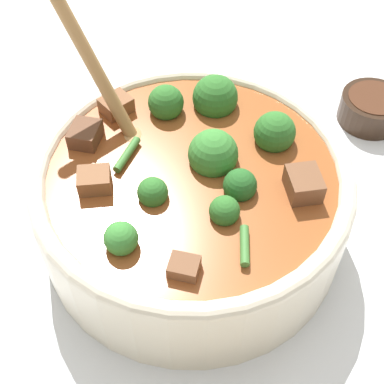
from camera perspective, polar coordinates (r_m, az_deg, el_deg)
ground_plane at (r=0.52m, az=0.00°, el=-4.16°), size 4.00×4.00×0.00m
stew_bowl at (r=0.48m, az=0.01°, el=-0.30°), size 0.28×0.28×0.25m
condiment_bowl at (r=0.65m, az=18.65°, el=8.57°), size 0.07×0.07×0.03m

